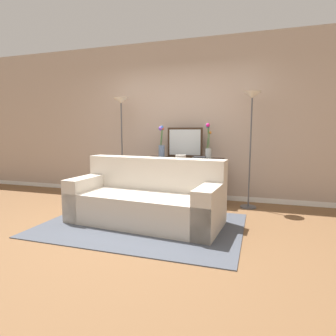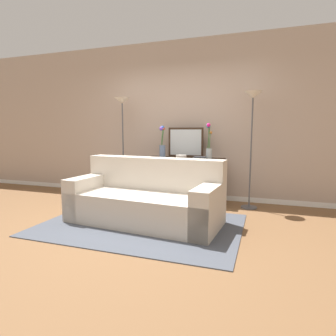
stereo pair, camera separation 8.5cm
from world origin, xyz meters
TOP-DOWN VIEW (x-y plane):
  - ground_plane at (0.00, 0.00)m, footprint 16.00×16.00m
  - back_wall at (0.00, 1.98)m, footprint 12.00×0.15m
  - area_rug at (0.01, 0.15)m, footprint 2.63×1.82m
  - couch at (0.01, 0.31)m, footprint 2.14×1.06m
  - console_table at (0.21, 1.56)m, footprint 1.37×0.38m
  - floor_lamp_left at (-0.97, 1.52)m, footprint 0.28×0.28m
  - floor_lamp_right at (1.33, 1.52)m, footprint 0.28×0.28m
  - wall_mirror at (0.18, 1.72)m, footprint 0.64×0.02m
  - vase_tall_flowers at (-0.22, 1.60)m, footprint 0.12×0.13m
  - vase_short_flowers at (0.63, 1.59)m, footprint 0.11×0.13m
  - fruit_bowl at (0.19, 1.44)m, footprint 0.18×0.18m
  - book_stack at (0.51, 1.47)m, footprint 0.22×0.13m
  - book_row_under_console at (-0.13, 1.56)m, footprint 0.43×0.18m

SIDE VIEW (x-z plane):
  - ground_plane at x=0.00m, z-range -0.02..0.00m
  - area_rug at x=0.01m, z-range 0.00..0.01m
  - book_row_under_console at x=-0.13m, z-range -0.01..0.12m
  - couch at x=0.01m, z-range -0.13..0.75m
  - console_table at x=0.21m, z-range 0.16..0.95m
  - book_stack at x=0.51m, z-range 0.79..0.83m
  - fruit_bowl at x=0.19m, z-range 0.79..0.85m
  - vase_tall_flowers at x=-0.22m, z-range 0.73..1.29m
  - vase_short_flowers at x=0.63m, z-range 0.75..1.35m
  - wall_mirror at x=0.18m, z-range 0.79..1.32m
  - back_wall at x=0.00m, z-range 0.00..2.90m
  - floor_lamp_left at x=-0.97m, z-range 0.53..2.39m
  - floor_lamp_right at x=1.33m, z-range 0.54..2.41m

